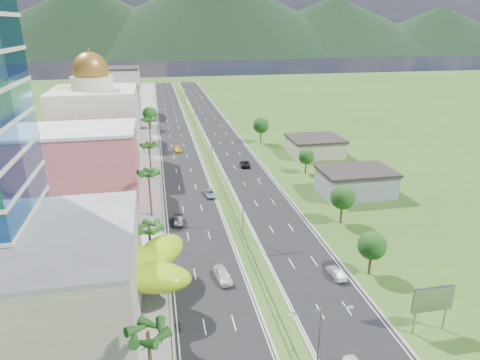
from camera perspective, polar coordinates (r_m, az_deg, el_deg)
ground at (r=66.50m, az=2.16°, el=-11.58°), size 500.00×500.00×0.00m
road_left at (r=149.20m, az=-8.72°, el=6.39°), size 11.00×260.00×0.04m
road_right at (r=150.55m, az=-2.98°, el=6.72°), size 11.00×260.00×0.04m
sidewalk_left at (r=149.12m, az=-12.38°, el=6.16°), size 7.00×260.00×0.12m
median_guardrail at (r=132.17m, az=-5.05°, el=5.03°), size 0.10×216.06×0.76m
streetlight_median_a at (r=43.29m, az=10.45°, el=-20.95°), size 6.04×0.25×11.00m
streetlight_median_b at (r=72.07m, az=0.40°, el=-2.89°), size 6.04×0.25×11.00m
streetlight_median_c at (r=109.49m, az=-3.84°, el=5.19°), size 6.04×0.25×11.00m
streetlight_median_d at (r=153.15m, az=-6.11°, el=9.44°), size 6.04×0.25×11.00m
streetlight_median_e at (r=197.42m, az=-7.40°, el=11.80°), size 6.04×0.25×11.00m
mall_podium at (r=60.07m, az=-28.18°, el=-11.89°), size 30.00×24.00×11.00m
lime_canopy at (r=59.47m, az=-16.29°, el=-11.02°), size 18.00×15.00×7.40m
pink_shophouse at (r=92.33m, az=-19.80°, el=1.63°), size 20.00×15.00×15.00m
domed_building at (r=113.38m, az=-18.52°, el=7.11°), size 20.00×20.00×28.70m
midrise_grey at (r=138.27m, az=-16.83°, el=8.07°), size 16.00×15.00×16.00m
midrise_beige at (r=160.07m, az=-16.14°, el=9.15°), size 16.00×15.00×13.00m
midrise_white at (r=182.30m, az=-15.72°, el=11.25°), size 16.00×15.00×18.00m
billboard at (r=56.78m, az=24.31°, el=-14.43°), size 5.20×0.35×6.20m
shed_near at (r=95.71m, az=15.16°, el=-0.39°), size 15.00×10.00×5.00m
shed_far at (r=122.66m, az=9.95°, el=4.37°), size 14.00×12.00×4.40m
palm_tree_a at (r=42.61m, az=-12.16°, el=-19.62°), size 3.60×3.60×9.10m
palm_tree_b at (r=63.44m, az=-12.03°, el=-6.42°), size 3.60×3.60×8.10m
palm_tree_c at (r=81.39m, az=-12.09°, el=0.72°), size 3.60×3.60×9.60m
palm_tree_d at (r=103.65m, az=-12.03°, el=4.38°), size 3.60×3.60×8.60m
palm_tree_e at (r=127.76m, az=-12.04°, el=7.69°), size 3.60×3.60×9.40m
leafy_tree_lfar at (r=152.80m, az=-11.96°, el=8.65°), size 4.90×4.90×8.05m
leafy_tree_ra at (r=65.36m, az=17.20°, el=-8.34°), size 4.20×4.20×6.90m
leafy_tree_rb at (r=80.12m, az=13.54°, el=-2.25°), size 4.55×4.55×7.47m
leafy_tree_rc at (r=105.85m, az=8.83°, el=3.13°), size 3.85×3.85×6.33m
leafy_tree_rd at (r=132.14m, az=2.82°, el=7.30°), size 4.90×4.90×8.05m
mountain_ridge at (r=511.44m, az=-3.10°, el=16.23°), size 860.00×140.00×90.00m
car_white_near_left at (r=63.16m, az=-2.30°, el=-12.55°), size 2.51×4.99×1.63m
car_dark_left at (r=80.21m, az=-8.20°, el=-5.29°), size 1.87×4.56×1.47m
car_silver_mid_left at (r=91.93m, az=-4.05°, el=-1.78°), size 2.65×4.85×1.29m
car_yellow_far_left at (r=125.25m, az=-8.27°, el=4.10°), size 2.39×4.93×1.38m
car_silver_right at (r=65.39m, az=12.70°, el=-11.99°), size 1.68×4.17×1.35m
car_dark_far_right at (r=110.94m, az=0.68°, el=2.19°), size 2.90×5.20×1.38m
motorcycle at (r=55.28m, az=-8.05°, el=-18.43°), size 0.84×2.04×1.27m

